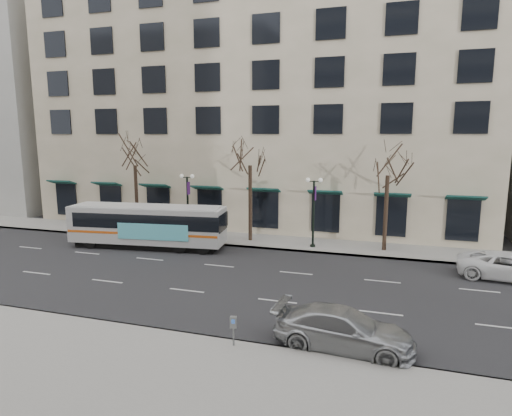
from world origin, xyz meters
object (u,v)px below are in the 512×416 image
at_px(tree_far_right, 388,162).
at_px(lamp_post_left, 188,203).
at_px(tree_far_mid, 250,153).
at_px(lamp_post_right, 314,209).
at_px(pay_station, 233,325).
at_px(silver_car, 343,329).
at_px(tree_far_left, 134,154).
at_px(white_pickup, 509,267).
at_px(city_bus, 148,225).

height_order(tree_far_right, lamp_post_left, tree_far_right).
xyz_separation_m(tree_far_mid, lamp_post_right, (5.01, -0.60, -3.96)).
bearing_deg(lamp_post_right, tree_far_right, 6.85).
height_order(lamp_post_right, pay_station, lamp_post_right).
bearing_deg(lamp_post_left, lamp_post_right, 0.00).
xyz_separation_m(lamp_post_left, silver_car, (13.63, -14.40, -2.15)).
bearing_deg(tree_far_right, tree_far_left, 180.00).
distance_m(lamp_post_left, white_pickup, 22.28).
height_order(lamp_post_left, silver_car, lamp_post_left).
bearing_deg(tree_far_right, tree_far_mid, 180.00).
distance_m(lamp_post_right, city_bus, 12.16).
distance_m(tree_far_right, lamp_post_right, 6.11).
bearing_deg(pay_station, lamp_post_right, 77.12).
relative_size(tree_far_mid, white_pickup, 1.56).
distance_m(tree_far_left, white_pickup, 27.86).
relative_size(tree_far_left, lamp_post_right, 1.60).
relative_size(lamp_post_right, city_bus, 0.44).
distance_m(tree_far_mid, lamp_post_left, 6.40).
xyz_separation_m(tree_far_mid, city_bus, (-6.67, -3.78, -5.20)).
height_order(white_pickup, pay_station, white_pickup).
bearing_deg(lamp_post_right, city_bus, -164.74).
xyz_separation_m(tree_far_left, city_bus, (3.33, -3.78, -4.99)).
bearing_deg(white_pickup, tree_far_right, 67.28).
distance_m(lamp_post_left, city_bus, 3.80).
relative_size(tree_far_left, tree_far_right, 1.03).
distance_m(tree_far_left, tree_far_right, 20.00).
relative_size(silver_car, white_pickup, 0.99).
height_order(tree_far_mid, lamp_post_right, tree_far_mid).
bearing_deg(tree_far_left, lamp_post_right, -2.29).
height_order(tree_far_mid, pay_station, tree_far_mid).
bearing_deg(silver_car, tree_far_left, 55.30).
bearing_deg(lamp_post_left, white_pickup, -8.82).
distance_m(tree_far_left, tree_far_mid, 10.00).
bearing_deg(city_bus, lamp_post_right, 8.62).
relative_size(tree_far_mid, lamp_post_left, 1.64).
xyz_separation_m(tree_far_left, lamp_post_right, (15.01, -0.60, -3.75)).
xyz_separation_m(lamp_post_left, city_bus, (-1.68, -3.18, -1.23)).
relative_size(white_pickup, pay_station, 4.66).
relative_size(lamp_post_right, pay_station, 4.42).
relative_size(silver_car, pay_station, 4.61).
bearing_deg(city_bus, tree_far_left, 124.73).
xyz_separation_m(tree_far_left, silver_car, (18.64, -15.00, -5.91)).
bearing_deg(silver_car, tree_far_mid, 34.06).
distance_m(tree_far_right, pay_station, 18.02).
bearing_deg(tree_far_mid, city_bus, -150.42).
bearing_deg(pay_station, white_pickup, 33.62).
bearing_deg(white_pickup, lamp_post_left, 88.48).
bearing_deg(city_bus, white_pickup, -7.16).
bearing_deg(tree_far_left, white_pickup, -8.45).
height_order(tree_far_left, lamp_post_left, tree_far_left).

